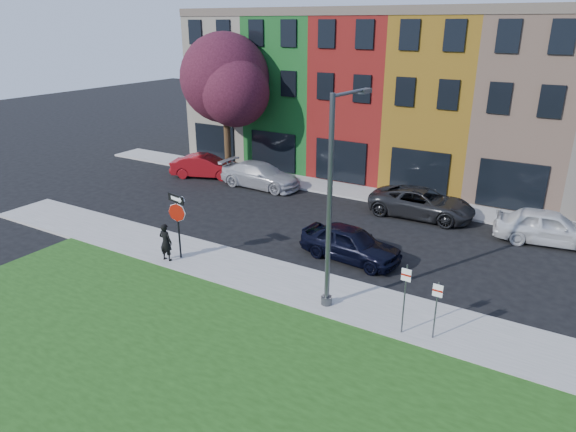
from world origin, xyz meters
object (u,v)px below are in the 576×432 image
Objects in this scene: stop_sign at (177,213)px; man at (166,242)px; street_lamp at (333,204)px; sedan_near at (350,243)px.

stop_sign reaches higher than man.
stop_sign is 1.34m from man.
street_lamp reaches higher than man.
sedan_near is (6.56, 4.32, -0.19)m from man.
man is 8.10m from street_lamp.
stop_sign is 7.40m from street_lamp.
sedan_near is at bearing 109.25° from street_lamp.
man is at bearing -171.37° from street_lamp.
stop_sign is 7.45m from sedan_near.
stop_sign is 0.62× the size of sedan_near.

